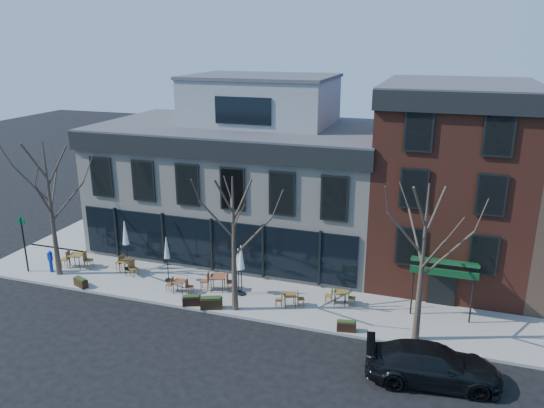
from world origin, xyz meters
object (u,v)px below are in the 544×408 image
(cafe_set_0, at_px, (77,259))
(umbrella_0, at_px, (125,236))
(parked_sedan, at_px, (433,365))
(call_box, at_px, (50,261))

(cafe_set_0, xyz_separation_m, umbrella_0, (3.06, 0.76, 1.62))
(parked_sedan, xyz_separation_m, call_box, (-21.96, 3.65, 0.09))
(cafe_set_0, height_order, umbrella_0, umbrella_0)
(call_box, bearing_deg, umbrella_0, 23.41)
(umbrella_0, bearing_deg, call_box, -156.59)
(parked_sedan, distance_m, cafe_set_0, 21.43)
(call_box, xyz_separation_m, cafe_set_0, (1.05, 1.02, -0.19))
(parked_sedan, height_order, call_box, parked_sedan)
(call_box, bearing_deg, cafe_set_0, 44.19)
(call_box, xyz_separation_m, umbrella_0, (4.11, 1.78, 1.43))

